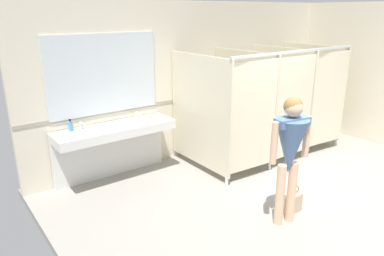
% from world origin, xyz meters
% --- Properties ---
extents(ground_plane, '(6.60, 5.91, 0.10)m').
position_xyz_m(ground_plane, '(0.00, 0.00, -0.05)').
color(ground_plane, gray).
extents(wall_back, '(6.60, 0.12, 2.74)m').
position_xyz_m(wall_back, '(0.00, 2.71, 1.37)').
color(wall_back, beige).
rests_on(wall_back, ground_plane).
extents(wall_back_tile_band, '(6.60, 0.01, 0.06)m').
position_xyz_m(wall_back_tile_band, '(0.00, 2.65, 1.05)').
color(wall_back_tile_band, '#9E937F').
rests_on(wall_back_tile_band, wall_back).
extents(vanity_counter, '(1.87, 0.55, 1.01)m').
position_xyz_m(vanity_counter, '(-1.92, 2.45, 0.65)').
color(vanity_counter, silver).
rests_on(vanity_counter, ground_plane).
extents(mirror_panel, '(1.77, 0.02, 1.21)m').
position_xyz_m(mirror_panel, '(-1.92, 2.64, 1.65)').
color(mirror_panel, silver).
rests_on(mirror_panel, wall_back).
extents(bathroom_stalls, '(2.99, 1.53, 1.97)m').
position_xyz_m(bathroom_stalls, '(0.80, 1.66, 1.03)').
color(bathroom_stalls, beige).
rests_on(bathroom_stalls, ground_plane).
extents(person_standing, '(0.57, 0.46, 1.64)m').
position_xyz_m(person_standing, '(-0.77, -0.02, 1.03)').
color(person_standing, '#DBAD89').
rests_on(person_standing, ground_plane).
extents(handbag, '(0.29, 0.11, 0.40)m').
position_xyz_m(handbag, '(-0.50, 0.06, 0.14)').
color(handbag, tan).
rests_on(handbag, ground_plane).
extents(soap_dispenser, '(0.07, 0.07, 0.18)m').
position_xyz_m(soap_dispenser, '(-2.55, 2.52, 0.98)').
color(soap_dispenser, teal).
rests_on(soap_dispenser, vanity_counter).
extents(paper_cup, '(0.07, 0.07, 0.09)m').
position_xyz_m(paper_cup, '(-1.32, 2.32, 0.94)').
color(paper_cup, beige).
rests_on(paper_cup, vanity_counter).
extents(floor_drain_cover, '(0.14, 0.14, 0.01)m').
position_xyz_m(floor_drain_cover, '(0.72, 0.75, 0.00)').
color(floor_drain_cover, '#B7BABF').
rests_on(floor_drain_cover, ground_plane).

